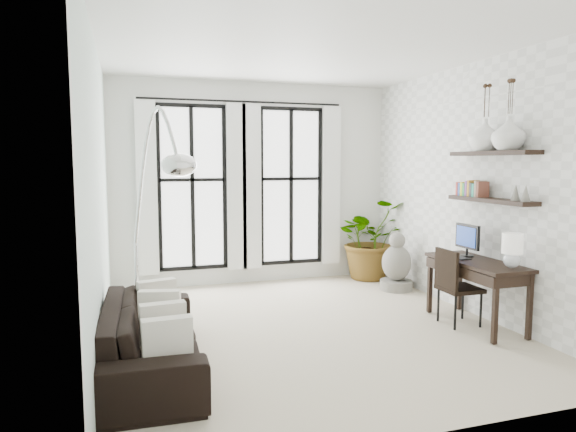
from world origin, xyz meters
name	(u,v)px	position (x,y,z in m)	size (l,w,h in m)	color
floor	(307,328)	(0.00, 0.00, 0.00)	(5.00, 5.00, 0.00)	beige
ceiling	(308,49)	(0.00, 0.00, 3.20)	(5.00, 5.00, 0.00)	white
wall_left	(98,196)	(-2.25, 0.00, 1.60)	(5.00, 5.00, 0.00)	silver
wall_right	(473,189)	(2.25, 0.00, 1.60)	(5.00, 5.00, 0.00)	white
wall_back	(255,184)	(0.00, 2.50, 1.60)	(4.50, 4.50, 0.00)	white
windows	(243,187)	(-0.20, 2.43, 1.56)	(3.26, 0.13, 2.65)	white
wall_shelves	(489,181)	(2.11, -0.47, 1.73)	(0.25, 1.30, 0.60)	black
sofa	(151,337)	(-1.80, -0.71, 0.32)	(2.20, 0.86, 0.64)	black
throw_pillows	(161,317)	(-1.70, -0.71, 0.50)	(0.40, 1.52, 0.40)	silver
plant	(371,239)	(1.90, 2.15, 0.67)	(1.21, 1.05, 1.35)	#2D7228
desk	(479,266)	(1.95, -0.56, 0.73)	(0.56, 1.33, 1.18)	black
desk_chair	(454,282)	(1.72, -0.41, 0.52)	(0.44, 0.44, 0.92)	black
arc_lamp	(155,167)	(-1.70, -0.28, 1.90)	(0.75, 1.13, 2.49)	silver
buddha	(396,266)	(1.92, 1.31, 0.37)	(0.49, 0.49, 0.89)	gray
vase_a	(509,133)	(2.11, -0.76, 2.27)	(0.37, 0.37, 0.38)	white
vase_b	(485,135)	(2.11, -0.36, 2.27)	(0.37, 0.37, 0.38)	white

